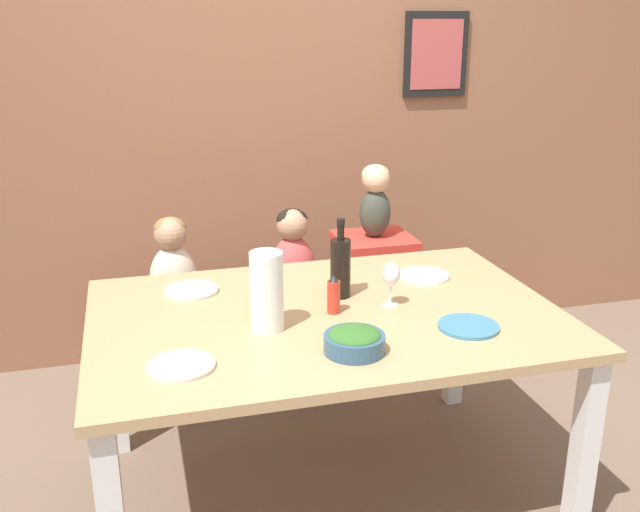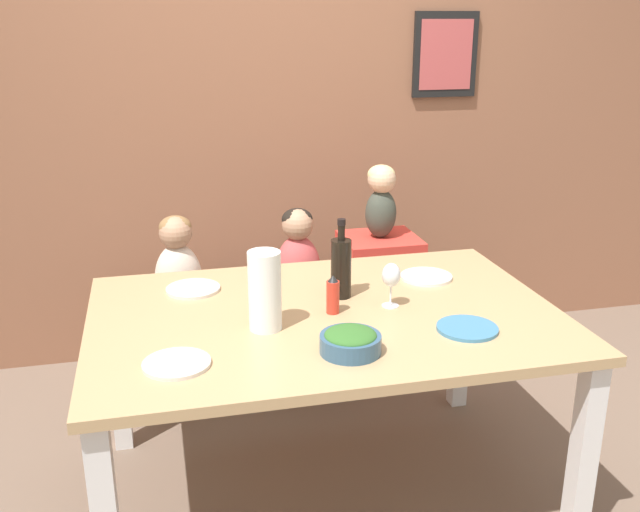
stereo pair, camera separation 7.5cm
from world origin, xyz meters
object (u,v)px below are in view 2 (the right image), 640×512
object	(u,v)px
chair_far_left	(182,327)
person_child_left	(178,266)
person_child_center	(298,256)
dinner_plate_back_right	(426,277)
wine_glass_near	(391,276)
wine_bottle	(341,266)
person_baby_right	(381,197)
chair_right_highchair	(379,271)
dinner_plate_front_right	(467,328)
dinner_plate_back_left	(193,289)
salad_bowl_large	(349,341)
dinner_plate_front_left	(177,364)
chair_far_center	(299,316)
paper_towel_roll	(265,291)

from	to	relation	value
chair_far_left	person_child_left	size ratio (longest dim) A/B	0.99
person_child_center	dinner_plate_back_right	distance (m)	0.69
wine_glass_near	dinner_plate_back_right	distance (m)	0.35
person_child_center	wine_bottle	distance (m)	0.70
person_baby_right	dinner_plate_back_right	bearing A→B (deg)	-89.20
chair_far_left	person_child_left	xyz separation A→B (m)	(0.00, 0.00, 0.29)
chair_right_highchair	dinner_plate_front_right	distance (m)	1.07
person_baby_right	dinner_plate_front_right	world-z (taller)	person_baby_right
person_baby_right	dinner_plate_back_left	size ratio (longest dim) A/B	1.68
person_child_center	dinner_plate_front_right	size ratio (longest dim) A/B	2.22
chair_right_highchair	wine_bottle	distance (m)	0.82
salad_bowl_large	dinner_plate_front_left	bearing A→B (deg)	176.24
wine_bottle	dinner_plate_front_left	size ratio (longest dim) A/B	1.46
chair_far_center	person_child_left	distance (m)	0.61
person_child_center	dinner_plate_front_left	world-z (taller)	person_child_center
chair_right_highchair	wine_bottle	xyz separation A→B (m)	(-0.37, -0.67, 0.28)
dinner_plate_front_left	dinner_plate_back_right	world-z (taller)	same
person_child_left	paper_towel_roll	xyz separation A→B (m)	(0.25, -0.89, 0.20)
chair_right_highchair	dinner_plate_back_left	distance (m)	1.03
chair_far_left	person_child_center	xyz separation A→B (m)	(0.54, 0.00, 0.29)
paper_towel_roll	dinner_plate_back_left	bearing A→B (deg)	117.49
person_child_left	person_baby_right	size ratio (longest dim) A/B	1.32
wine_bottle	person_baby_right	bearing A→B (deg)	61.23
chair_far_center	person_baby_right	bearing A→B (deg)	0.20
paper_towel_roll	wine_glass_near	world-z (taller)	paper_towel_roll
chair_right_highchair	paper_towel_roll	world-z (taller)	paper_towel_roll
wine_glass_near	dinner_plate_front_left	xyz separation A→B (m)	(-0.76, -0.29, -0.11)
dinner_plate_front_left	dinner_plate_front_right	bearing A→B (deg)	2.06
chair_right_highchair	person_child_center	bearing A→B (deg)	179.86
chair_far_center	person_child_center	world-z (taller)	person_child_center
chair_far_left	person_child_center	world-z (taller)	person_child_center
person_child_center	wine_glass_near	bearing A→B (deg)	-78.06
person_child_left	paper_towel_roll	bearing A→B (deg)	-74.39
chair_far_left	salad_bowl_large	size ratio (longest dim) A/B	2.33
chair_far_center	salad_bowl_large	bearing A→B (deg)	-93.66
wine_glass_near	dinner_plate_front_right	distance (m)	0.33
chair_right_highchair	dinner_plate_back_left	bearing A→B (deg)	-151.56
person_child_center	dinner_plate_back_left	world-z (taller)	person_child_center
person_child_left	dinner_plate_front_right	size ratio (longest dim) A/B	2.22
wine_glass_near	dinner_plate_back_right	size ratio (longest dim) A/B	0.80
chair_right_highchair	person_child_center	world-z (taller)	person_child_center
person_child_left	wine_glass_near	distance (m)	1.08
person_baby_right	person_child_center	bearing A→B (deg)	-179.94
chair_right_highchair	wine_glass_near	bearing A→B (deg)	-105.60
chair_right_highchair	dinner_plate_front_right	world-z (taller)	dinner_plate_front_right
wine_glass_near	chair_right_highchair	bearing A→B (deg)	74.40
dinner_plate_front_right	wine_glass_near	bearing A→B (deg)	125.23
person_child_center	person_baby_right	distance (m)	0.47
person_child_left	dinner_plate_front_right	xyz separation A→B (m)	(0.89, -1.05, 0.07)
wine_glass_near	dinner_plate_front_left	bearing A→B (deg)	-159.12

